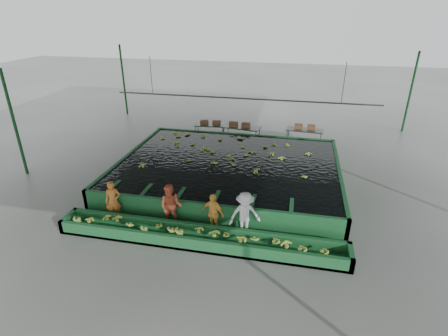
% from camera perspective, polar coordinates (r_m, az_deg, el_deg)
% --- Properties ---
extents(ground, '(80.00, 80.00, 0.00)m').
position_cam_1_polar(ground, '(15.19, -0.40, -4.20)').
color(ground, slate).
rests_on(ground, ground).
extents(shed_roof, '(20.00, 22.00, 0.04)m').
position_cam_1_polar(shed_roof, '(13.49, -0.46, 14.72)').
color(shed_roof, gray).
rests_on(shed_roof, shed_posts).
extents(shed_posts, '(20.00, 22.00, 5.00)m').
position_cam_1_polar(shed_posts, '(14.15, -0.43, 4.69)').
color(shed_posts, '#13431D').
rests_on(shed_posts, ground).
extents(flotation_tank, '(10.00, 8.00, 0.90)m').
position_cam_1_polar(flotation_tank, '(16.29, 0.74, -0.32)').
color(flotation_tank, '#1A582B').
rests_on(flotation_tank, ground).
extents(tank_water, '(9.70, 7.70, 0.00)m').
position_cam_1_polar(tank_water, '(16.12, 0.75, 0.97)').
color(tank_water, black).
rests_on(tank_water, flotation_tank).
extents(sorting_trough, '(10.00, 1.00, 0.50)m').
position_cam_1_polar(sorting_trough, '(12.11, -4.17, -11.24)').
color(sorting_trough, '#1A582B').
rests_on(sorting_trough, ground).
extents(cableway_rail, '(0.08, 0.08, 14.00)m').
position_cam_1_polar(cableway_rail, '(18.71, 2.96, 11.27)').
color(cableway_rail, '#59605B').
rests_on(cableway_rail, shed_roof).
extents(rail_hanger_left, '(0.04, 0.04, 2.00)m').
position_cam_1_polar(rail_hanger_left, '(19.91, -11.80, 14.56)').
color(rail_hanger_left, '#59605B').
rests_on(rail_hanger_left, shed_roof).
extents(rail_hanger_right, '(0.04, 0.04, 2.00)m').
position_cam_1_polar(rail_hanger_right, '(18.40, 18.99, 12.96)').
color(rail_hanger_right, '#59605B').
rests_on(rail_hanger_right, shed_roof).
extents(worker_a, '(0.68, 0.58, 1.57)m').
position_cam_1_polar(worker_a, '(13.70, -17.65, -5.17)').
color(worker_a, '#CA702A').
rests_on(worker_a, ground).
extents(worker_b, '(0.88, 0.72, 1.70)m').
position_cam_1_polar(worker_b, '(12.76, -8.64, -6.21)').
color(worker_b, '#DA5E3A').
rests_on(worker_b, ground).
extents(worker_c, '(0.97, 0.66, 1.53)m').
position_cam_1_polar(worker_c, '(12.39, -1.82, -7.39)').
color(worker_c, '#FBB845').
rests_on(worker_c, ground).
extents(worker_d, '(1.26, 1.01, 1.70)m').
position_cam_1_polar(worker_d, '(12.16, 3.41, -7.63)').
color(worker_d, white).
rests_on(worker_d, ground).
extents(packing_table_left, '(1.88, 0.86, 0.83)m').
position_cam_1_polar(packing_table_left, '(21.65, -2.30, 6.05)').
color(packing_table_left, '#59605B').
rests_on(packing_table_left, ground).
extents(packing_table_mid, '(2.29, 1.18, 0.99)m').
position_cam_1_polar(packing_table_mid, '(20.77, 2.86, 5.45)').
color(packing_table_mid, '#59605B').
rests_on(packing_table_mid, ground).
extents(packing_table_right, '(2.16, 1.02, 0.95)m').
position_cam_1_polar(packing_table_right, '(20.94, 12.91, 4.94)').
color(packing_table_right, '#59605B').
rests_on(packing_table_right, ground).
extents(box_stack_left, '(1.25, 0.46, 0.26)m').
position_cam_1_polar(box_stack_left, '(21.47, -2.22, 7.06)').
color(box_stack_left, brown).
rests_on(box_stack_left, packing_table_left).
extents(box_stack_mid, '(1.24, 0.44, 0.26)m').
position_cam_1_polar(box_stack_mid, '(20.56, 2.56, 6.71)').
color(box_stack_mid, brown).
rests_on(box_stack_mid, packing_table_mid).
extents(box_stack_right, '(1.18, 0.36, 0.25)m').
position_cam_1_polar(box_stack_right, '(20.87, 13.05, 6.25)').
color(box_stack_right, brown).
rests_on(box_stack_right, packing_table_right).
extents(floating_bananas, '(8.26, 5.63, 0.11)m').
position_cam_1_polar(floating_bananas, '(16.85, 1.29, 2.04)').
color(floating_bananas, '#ABC545').
rests_on(floating_bananas, tank_water).
extents(trough_bananas, '(8.42, 0.56, 0.11)m').
position_cam_1_polar(trough_bananas, '(12.02, -4.19, -10.66)').
color(trough_bananas, '#ABC545').
rests_on(trough_bananas, sorting_trough).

